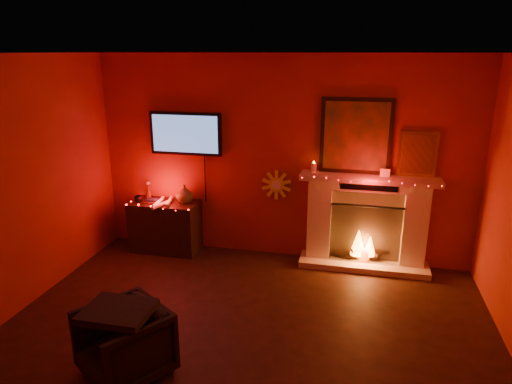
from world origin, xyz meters
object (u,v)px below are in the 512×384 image
sunburst_clock (276,185)px  console_table (166,224)px  fireplace (366,213)px  armchair (124,343)px  tv (186,134)px

sunburst_clock → console_table: (-1.53, -0.22, -0.61)m
console_table → fireplace: bearing=2.7°
fireplace → armchair: 3.36m
console_table → armchair: (0.71, -2.53, -0.07)m
sunburst_clock → armchair: (-0.82, -2.75, -0.69)m
fireplace → console_table: size_ratio=2.26×
fireplace → armchair: bearing=-127.1°
fireplace → console_table: (-2.72, -0.13, -0.34)m
armchair → console_table: bearing=140.6°
fireplace → sunburst_clock: bearing=175.6°
fireplace → armchair: fireplace is taller
sunburst_clock → console_table: 1.66m
fireplace → tv: (-2.44, 0.06, 0.92)m
fireplace → sunburst_clock: (-1.19, 0.09, 0.28)m
fireplace → tv: 2.61m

